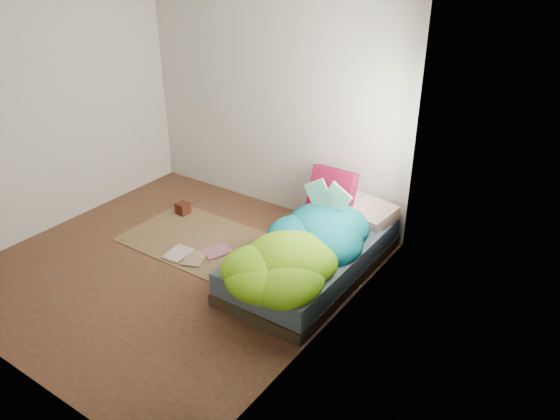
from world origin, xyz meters
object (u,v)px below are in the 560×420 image
at_px(open_book, 327,187).
at_px(floor_book_a, 170,251).
at_px(bed, 313,258).
at_px(pillow_magenta, 332,191).
at_px(floor_book_b, 212,247).
at_px(wooden_box, 183,208).

distance_m(open_book, floor_book_a, 1.82).
bearing_deg(bed, pillow_magenta, 105.64).
xyz_separation_m(pillow_magenta, open_book, (0.14, -0.36, 0.22)).
bearing_deg(floor_book_b, wooden_box, 172.35).
bearing_deg(open_book, floor_book_b, -153.59).
distance_m(pillow_magenta, floor_book_a, 1.85).
relative_size(pillow_magenta, floor_book_a, 1.62).
relative_size(open_book, wooden_box, 3.04).
height_order(bed, floor_book_a, bed).
height_order(bed, pillow_magenta, pillow_magenta).
xyz_separation_m(floor_book_a, floor_book_b, (0.32, 0.31, 0.00)).
relative_size(wooden_box, floor_book_a, 0.46).
bearing_deg(wooden_box, floor_book_a, -55.71).
relative_size(bed, wooden_box, 14.39).
distance_m(bed, floor_book_a, 1.55).
height_order(bed, open_book, open_book).
xyz_separation_m(wooden_box, floor_book_b, (0.82, -0.42, -0.06)).
distance_m(floor_book_a, floor_book_b, 0.45).
xyz_separation_m(bed, open_book, (-0.05, 0.33, 0.64)).
height_order(pillow_magenta, wooden_box, pillow_magenta).
relative_size(open_book, floor_book_b, 1.44).
xyz_separation_m(bed, wooden_box, (-1.94, 0.18, -0.09)).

